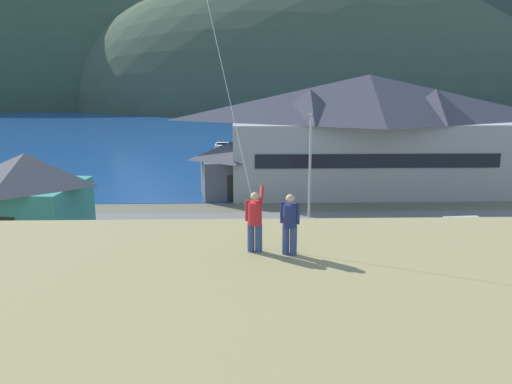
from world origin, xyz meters
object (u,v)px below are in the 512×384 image
Objects in this scene: storage_shed_waterside at (231,168)px; parked_car_mid_row_center at (221,278)px; parked_car_back_row_right at (383,282)px; parked_car_front_row_silver at (467,234)px; parked_car_corner_spot at (355,241)px; wharf_dock at (254,163)px; moored_boat_inner_slip at (223,156)px; moored_boat_outer_mooring at (285,159)px; harbor_lodge at (367,130)px; person_companion at (290,222)px; person_kite_flyer at (255,219)px; moored_boat_wharfside at (223,157)px; storage_shed_near_lot at (29,201)px; parking_light_pole at (310,166)px.

parked_car_mid_row_center is (-0.07, -19.78, -1.27)m from storage_shed_waterside.
parked_car_front_row_silver is at bearing 45.67° from parked_car_back_row_right.
storage_shed_waterside reaches higher than parked_car_corner_spot.
parked_car_corner_spot is (5.08, -26.90, 0.71)m from wharf_dock.
moored_boat_inner_slip reaches higher than parked_car_front_row_silver.
harbor_lodge is at bearing -61.54° from moored_boat_outer_mooring.
storage_shed_waterside is 21.74m from parked_car_back_row_right.
moored_boat_inner_slip is at bearing 118.42° from parked_car_front_row_silver.
person_kite_flyer is at bearing 164.73° from person_companion.
person_kite_flyer is (-5.98, -14.06, 5.59)m from parked_car_corner_spot.
parked_car_corner_spot reaches higher than wharf_dock.
harbor_lodge is at bearing 79.49° from parked_car_back_row_right.
storage_shed_waterside is 14.16m from moored_boat_wharfside.
parked_car_back_row_right is at bearing 53.91° from person_kite_flyer.
parked_car_mid_row_center is at bearing -88.17° from moored_boat_inner_slip.
person_kite_flyer is at bearing -51.56° from storage_shed_near_lot.
moored_boat_inner_slip is 36.03m from parked_car_back_row_right.
moored_boat_inner_slip is 3.48× the size of person_kite_flyer.
parked_car_mid_row_center is at bearing -94.02° from wharf_dock.
moored_boat_outer_mooring is 32.92m from parked_car_mid_row_center.
parked_car_corner_spot is at bearing 91.20° from parked_car_back_row_right.
parked_car_back_row_right is (-6.68, -6.84, 0.00)m from parked_car_front_row_silver.
moored_boat_outer_mooring is 27.45m from parked_car_corner_spot.
storage_shed_waterside is (11.44, 12.74, -0.68)m from storage_shed_near_lot.
moored_boat_outer_mooring is at bearing -16.15° from moored_boat_inner_slip.
harbor_lodge is 11.91m from storage_shed_waterside.
parked_car_front_row_silver is at bearing 49.95° from person_kite_flyer.
parked_car_back_row_right is at bearing -78.40° from parking_light_pole.
parking_light_pole is (5.22, -9.90, 2.11)m from storage_shed_waterside.
moored_boat_wharfside is 0.96× the size of moored_boat_inner_slip.
parked_car_front_row_silver is 2.33× the size of person_kite_flyer.
parked_car_mid_row_center is at bearing 98.58° from person_kite_flyer.
parking_light_pole is (6.39, -24.48, 3.73)m from moored_boat_inner_slip.
storage_shed_waterside is at bearing 116.27° from parked_car_corner_spot.
moored_boat_wharfside is 1.47× the size of parked_car_corner_spot.
moored_boat_outer_mooring is at bearing 85.63° from person_companion.
wharf_dock is 2.50× the size of parked_car_front_row_silver.
parked_car_front_row_silver is 15.44m from parked_car_mid_row_center.
parked_car_mid_row_center is (1.05, -33.81, 0.34)m from moored_boat_wharfside.
moored_boat_inner_slip is 1.51× the size of parked_car_mid_row_center.
parking_light_pole is at bearing -90.55° from moored_boat_outer_mooring.
parked_car_front_row_silver is 2.49× the size of person_companion.
parking_light_pole is at bearing -62.17° from storage_shed_waterside.
storage_shed_near_lot is 1.57× the size of parked_car_back_row_right.
storage_shed_near_lot is at bearing 128.44° from person_kite_flyer.
wharf_dock is 6.23× the size of person_companion.
parking_light_pole is at bearing 112.94° from parked_car_corner_spot.
moored_boat_outer_mooring reaches higher than parked_car_corner_spot.
storage_shed_waterside is 29.44m from person_companion.
storage_shed_waterside is at bearing 136.03° from parked_car_front_row_silver.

